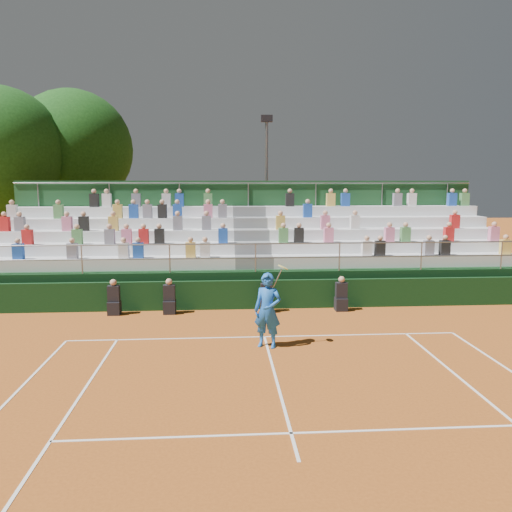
{
  "coord_description": "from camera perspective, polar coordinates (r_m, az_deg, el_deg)",
  "views": [
    {
      "loc": [
        -1.17,
        -13.58,
        4.35
      ],
      "look_at": [
        0.0,
        3.5,
        1.8
      ],
      "focal_mm": 35.0,
      "sensor_mm": 36.0,
      "label": 1
    }
  ],
  "objects": [
    {
      "name": "line_officials",
      "position": [
        16.78,
        -3.7,
        -4.89
      ],
      "size": [
        8.01,
        0.4,
        1.19
      ],
      "color": "black",
      "rests_on": "ground"
    },
    {
      "name": "floodlight_mast",
      "position": [
        26.47,
        1.21,
        8.9
      ],
      "size": [
        0.6,
        0.25,
        7.76
      ],
      "color": "gray",
      "rests_on": "ground"
    },
    {
      "name": "tree_west",
      "position": [
        28.0,
        -27.18,
        10.65
      ],
      "size": [
        6.2,
        6.2,
        8.98
      ],
      "color": "#3A2915",
      "rests_on": "ground"
    },
    {
      "name": "grandstand",
      "position": [
        20.32,
        -0.6,
        -0.81
      ],
      "size": [
        20.0,
        5.2,
        4.4
      ],
      "color": "black",
      "rests_on": "ground"
    },
    {
      "name": "tree_east",
      "position": [
        29.7,
        -20.15,
        11.36
      ],
      "size": [
        6.41,
        6.41,
        9.33
      ],
      "color": "#3A2915",
      "rests_on": "ground"
    },
    {
      "name": "tennis_player",
      "position": [
        13.22,
        1.34,
        -6.22
      ],
      "size": [
        0.96,
        0.71,
        2.22
      ],
      "color": "blue",
      "rests_on": "ground"
    },
    {
      "name": "ground",
      "position": [
        14.31,
        0.97,
        -9.23
      ],
      "size": [
        90.0,
        90.0,
        0.0
      ],
      "primitive_type": "plane",
      "color": "#A8551C",
      "rests_on": "ground"
    },
    {
      "name": "courtside_wall",
      "position": [
        17.25,
        0.07,
        -4.42
      ],
      "size": [
        20.0,
        0.15,
        1.0
      ],
      "primitive_type": "cube",
      "color": "black",
      "rests_on": "ground"
    }
  ]
}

